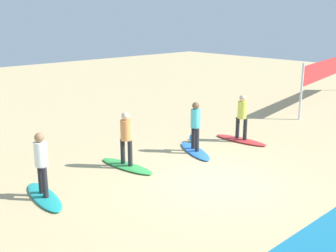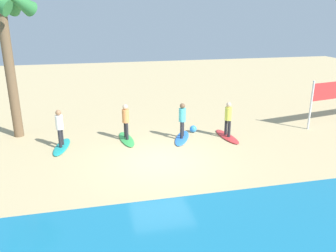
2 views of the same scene
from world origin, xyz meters
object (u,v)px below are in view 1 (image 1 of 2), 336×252
Objects in this scene: beach_ball at (194,138)px; surfboard_teal at (44,197)px; surfer_red at (242,114)px; surfer_teal at (41,160)px; surfer_green at (126,135)px; surfboard_red at (241,140)px; surfer_blue at (195,123)px; volleyball_net at (331,69)px; surfboard_green at (127,166)px; surfboard_blue at (195,151)px.

surfboard_teal is at bearing 6.20° from beach_ball.
surfer_teal is at bearing -2.95° from surfer_red.
surfer_green is 3.07m from surfboard_teal.
surfer_green is 0.78× the size of surfboard_teal.
surfboard_red is at bearing 177.05° from surfer_teal.
surfer_blue is 1.00× the size of surfer_teal.
surfboard_green is at bearing 1.53° from volleyball_net.
surfboard_blue is 11.26m from volleyball_net.
beach_ball is at bearing 90.16° from surfboard_green.
surfer_green is (2.58, -0.43, 0.99)m from surfboard_blue.
surfboard_red is at bearing 96.37° from surfboard_teal.
surfboard_blue is at bearing -102.31° from surfboard_red.
surfboard_red and surfboard_blue have the same top height.
surfboard_red is 2.39m from surfer_blue.
surfboard_green is at bearing 0.00° from surfer_green.
surfboard_green is 1.28× the size of surfer_teal.
surfer_red is 1.00× the size of surfer_teal.
beach_ball is (-6.25, -0.68, -0.86)m from surfer_teal.
surfboard_teal is 16.66m from volleyball_net.
beach_ball is at bearing -38.16° from surfer_red.
volleyball_net is (-11.09, -0.80, 0.75)m from surfer_blue.
surfer_red reaches higher than surfboard_red.
surfer_blue is 4.70× the size of beach_ball.
surfboard_blue is 1.00× the size of surfboard_teal.
surfboard_red is at bearing 172.52° from surfer_blue.
volleyball_net is (-13.67, -0.36, 1.74)m from surfboard_green.
surfer_red reaches higher than surfboard_blue.
surfboard_red is 6.01× the size of beach_ball.
surfer_red is 1.94m from beach_ball.
volleyball_net is at bearing -179.97° from beach_ball.
beach_ball is at bearing -132.99° from surfboard_red.
surfer_red is 0.18× the size of volleyball_net.
surfer_green is 2.91m from surfer_teal.
surfer_blue is 0.78× the size of surfboard_teal.
surfboard_teal is 6.01× the size of beach_ball.
surfer_red and surfer_green have the same top height.
volleyball_net is at bearing -178.47° from surfer_green.
surfer_blue and surfer_green have the same top height.
surfboard_blue is 1.00× the size of surfboard_green.
surfboard_blue is (2.15, -0.28, 0.00)m from surfboard_red.
surfer_teal reaches higher than beach_ball.
volleyball_net reaches higher than surfer_red.
surfboard_red is 1.00× the size of surfboard_blue.
surfboard_green is at bearing -75.64° from surfboard_blue.
volleyball_net is (-8.94, -1.08, 0.75)m from surfer_red.
surfer_red is (0.00, 0.00, 0.99)m from surfboard_red.
beach_ball is at bearing -173.93° from surfer_green.
beach_ball reaches higher than surfboard_blue.
surfboard_green is at bearing 6.07° from beach_ball.
surfer_red reaches higher than surfboard_green.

